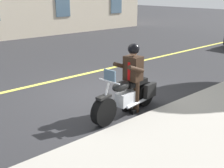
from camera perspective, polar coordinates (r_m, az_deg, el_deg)
name	(u,v)px	position (r m, az deg, el deg)	size (l,w,h in m)	color
ground_plane	(98,95)	(8.18, -2.87, -2.20)	(80.00, 80.00, 0.00)	#28282B
lane_center_stripe	(62,79)	(9.75, -10.15, 1.02)	(60.00, 0.16, 0.01)	#E5DB4C
motorcycle_main	(127,96)	(6.80, 3.20, -2.55)	(2.22, 0.78, 1.26)	black
rider_main	(133,72)	(6.76, 4.27, 2.51)	(0.67, 0.61, 1.74)	black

